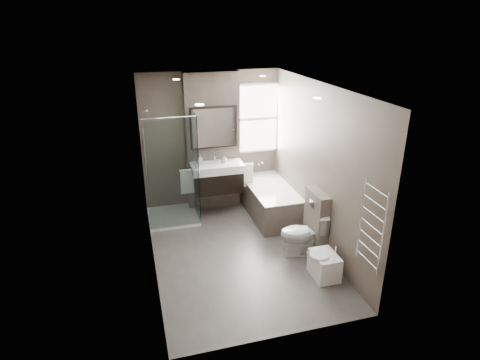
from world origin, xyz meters
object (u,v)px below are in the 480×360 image
object	(u,v)px
bathtub	(270,199)
toilet	(303,233)
vanity	(217,177)
bidet	(324,265)

from	to	relation	value
bathtub	toilet	size ratio (longest dim) A/B	2.24
vanity	bathtub	xyz separation A→B (m)	(0.92, -0.33, -0.43)
bathtub	bidet	xyz separation A→B (m)	(0.09, -2.06, -0.12)
toilet	bidet	distance (m)	0.67
bathtub	bidet	distance (m)	2.07
vanity	bidet	bearing A→B (deg)	-66.98
bathtub	toilet	distance (m)	1.41
bathtub	toilet	bearing A→B (deg)	-88.18
vanity	bidet	distance (m)	2.65
vanity	toilet	bearing A→B (deg)	-60.83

